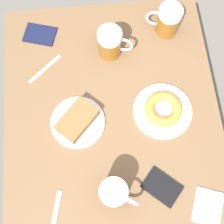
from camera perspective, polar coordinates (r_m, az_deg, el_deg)
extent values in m
plane|color=#666059|center=(1.92, 0.00, -7.55)|extent=(8.00, 8.00, 0.00)
cube|color=brown|center=(1.18, 0.00, -0.54)|extent=(0.81, 0.98, 0.03)
cylinder|color=black|center=(1.76, 10.54, 10.67)|extent=(0.04, 0.04, 0.74)
cylinder|color=black|center=(1.75, -13.58, 8.51)|extent=(0.04, 0.04, 0.74)
cylinder|color=white|center=(1.16, -6.26, -1.87)|extent=(0.20, 0.20, 0.01)
cube|color=brown|center=(1.14, -6.40, -1.49)|extent=(0.17, 0.17, 0.04)
cylinder|color=white|center=(1.18, 9.22, 0.18)|extent=(0.22, 0.22, 0.01)
torus|color=#D18938|center=(1.16, 9.39, 0.54)|extent=(0.14, 0.14, 0.04)
cylinder|color=#8C5619|center=(1.23, -0.40, 12.18)|extent=(0.09, 0.09, 0.10)
cylinder|color=white|center=(1.18, -0.42, 13.78)|extent=(0.09, 0.09, 0.03)
torus|color=silver|center=(1.22, 1.98, 12.18)|extent=(0.08, 0.03, 0.08)
cylinder|color=#8C5619|center=(1.06, 0.27, -14.65)|extent=(0.09, 0.09, 0.10)
cylinder|color=white|center=(1.00, 0.29, -14.40)|extent=(0.09, 0.09, 0.03)
torus|color=silver|center=(1.05, 2.87, -15.71)|extent=(0.08, 0.05, 0.08)
cylinder|color=#8C5619|center=(1.31, 10.19, 15.81)|extent=(0.09, 0.09, 0.10)
cylinder|color=white|center=(1.25, 10.70, 17.45)|extent=(0.09, 0.09, 0.03)
torus|color=silver|center=(1.29, 8.03, 16.59)|extent=(0.08, 0.03, 0.08)
cube|color=white|center=(1.16, 17.12, -16.26)|extent=(0.13, 0.14, 0.00)
cube|color=silver|center=(1.27, -12.13, 7.75)|extent=(0.13, 0.11, 0.00)
cube|color=silver|center=(1.13, -10.54, -18.96)|extent=(0.06, 0.20, 0.00)
cube|color=#141938|center=(1.35, -13.04, 13.65)|extent=(0.15, 0.12, 0.01)
cube|color=black|center=(1.12, 9.13, -13.37)|extent=(0.15, 0.15, 0.01)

